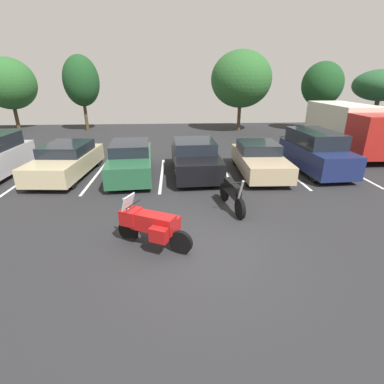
{
  "coord_description": "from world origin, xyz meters",
  "views": [
    {
      "loc": [
        -0.56,
        -6.35,
        4.15
      ],
      "look_at": [
        -0.08,
        1.5,
        1.01
      ],
      "focal_mm": 26.87,
      "sensor_mm": 36.0,
      "label": 1
    }
  ],
  "objects_px": {
    "motorcycle_second": "(232,194)",
    "box_truck": "(348,127)",
    "car_champagne": "(66,160)",
    "car_tan": "(259,159)",
    "car_green": "(131,160)",
    "car_black": "(195,158)",
    "car_navy": "(316,152)",
    "motorcycle_touring": "(151,224)"
  },
  "relations": [
    {
      "from": "motorcycle_second",
      "to": "box_truck",
      "type": "bearing_deg",
      "value": 42.49
    },
    {
      "from": "car_champagne",
      "to": "box_truck",
      "type": "relative_size",
      "value": 0.71
    },
    {
      "from": "motorcycle_second",
      "to": "car_tan",
      "type": "xyz_separation_m",
      "value": [
        1.97,
        3.76,
        0.14
      ]
    },
    {
      "from": "motorcycle_second",
      "to": "box_truck",
      "type": "height_order",
      "value": "box_truck"
    },
    {
      "from": "car_green",
      "to": "car_black",
      "type": "relative_size",
      "value": 1.07
    },
    {
      "from": "car_black",
      "to": "car_navy",
      "type": "distance_m",
      "value": 5.69
    },
    {
      "from": "motorcycle_touring",
      "to": "box_truck",
      "type": "bearing_deg",
      "value": 41.99
    },
    {
      "from": "motorcycle_second",
      "to": "car_green",
      "type": "relative_size",
      "value": 0.44
    },
    {
      "from": "motorcycle_second",
      "to": "car_black",
      "type": "bearing_deg",
      "value": 104.36
    },
    {
      "from": "motorcycle_second",
      "to": "car_green",
      "type": "bearing_deg",
      "value": 135.26
    },
    {
      "from": "motorcycle_touring",
      "to": "car_tan",
      "type": "bearing_deg",
      "value": 52.67
    },
    {
      "from": "motorcycle_second",
      "to": "box_truck",
      "type": "xyz_separation_m",
      "value": [
        8.25,
        7.56,
        0.93
      ]
    },
    {
      "from": "car_green",
      "to": "car_navy",
      "type": "xyz_separation_m",
      "value": [
        8.56,
        0.21,
        0.2
      ]
    },
    {
      "from": "motorcycle_second",
      "to": "car_champagne",
      "type": "bearing_deg",
      "value": 149.2
    },
    {
      "from": "car_champagne",
      "to": "car_navy",
      "type": "relative_size",
      "value": 1.08
    },
    {
      "from": "car_tan",
      "to": "car_green",
      "type": "bearing_deg",
      "value": 179.4
    },
    {
      "from": "car_champagne",
      "to": "motorcycle_touring",
      "type": "bearing_deg",
      "value": -55.86
    },
    {
      "from": "motorcycle_second",
      "to": "box_truck",
      "type": "relative_size",
      "value": 0.31
    },
    {
      "from": "motorcycle_touring",
      "to": "car_navy",
      "type": "xyz_separation_m",
      "value": [
        7.25,
        6.19,
        0.29
      ]
    },
    {
      "from": "car_champagne",
      "to": "motorcycle_second",
      "type": "bearing_deg",
      "value": -30.8
    },
    {
      "from": "car_tan",
      "to": "box_truck",
      "type": "bearing_deg",
      "value": 31.17
    },
    {
      "from": "car_champagne",
      "to": "box_truck",
      "type": "distance_m",
      "value": 15.42
    },
    {
      "from": "motorcycle_second",
      "to": "car_champagne",
      "type": "xyz_separation_m",
      "value": [
        -6.73,
        4.01,
        0.16
      ]
    },
    {
      "from": "motorcycle_touring",
      "to": "car_navy",
      "type": "distance_m",
      "value": 9.54
    },
    {
      "from": "motorcycle_second",
      "to": "car_champagne",
      "type": "height_order",
      "value": "car_champagne"
    },
    {
      "from": "car_champagne",
      "to": "car_tan",
      "type": "relative_size",
      "value": 1.07
    },
    {
      "from": "car_champagne",
      "to": "car_green",
      "type": "distance_m",
      "value": 2.89
    },
    {
      "from": "motorcycle_touring",
      "to": "car_champagne",
      "type": "height_order",
      "value": "car_champagne"
    },
    {
      "from": "motorcycle_touring",
      "to": "car_green",
      "type": "height_order",
      "value": "car_green"
    },
    {
      "from": "motorcycle_second",
      "to": "car_navy",
      "type": "distance_m",
      "value": 6.21
    },
    {
      "from": "car_navy",
      "to": "motorcycle_touring",
      "type": "bearing_deg",
      "value": -139.51
    },
    {
      "from": "motorcycle_second",
      "to": "car_tan",
      "type": "relative_size",
      "value": 0.47
    },
    {
      "from": "car_green",
      "to": "car_black",
      "type": "height_order",
      "value": "car_black"
    },
    {
      "from": "car_black",
      "to": "box_truck",
      "type": "height_order",
      "value": "box_truck"
    },
    {
      "from": "motorcycle_touring",
      "to": "motorcycle_second",
      "type": "xyz_separation_m",
      "value": [
        2.55,
        2.16,
        -0.09
      ]
    },
    {
      "from": "car_black",
      "to": "car_tan",
      "type": "bearing_deg",
      "value": -1.31
    },
    {
      "from": "motorcycle_touring",
      "to": "motorcycle_second",
      "type": "bearing_deg",
      "value": 40.32
    },
    {
      "from": "car_navy",
      "to": "box_truck",
      "type": "xyz_separation_m",
      "value": [
        3.55,
        3.53,
        0.55
      ]
    },
    {
      "from": "car_black",
      "to": "motorcycle_second",
      "type": "bearing_deg",
      "value": -75.64
    },
    {
      "from": "car_green",
      "to": "car_black",
      "type": "xyz_separation_m",
      "value": [
        2.87,
        0.01,
        0.02
      ]
    },
    {
      "from": "car_navy",
      "to": "box_truck",
      "type": "relative_size",
      "value": 0.66
    },
    {
      "from": "car_champagne",
      "to": "car_tan",
      "type": "xyz_separation_m",
      "value": [
        8.7,
        -0.26,
        -0.03
      ]
    }
  ]
}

